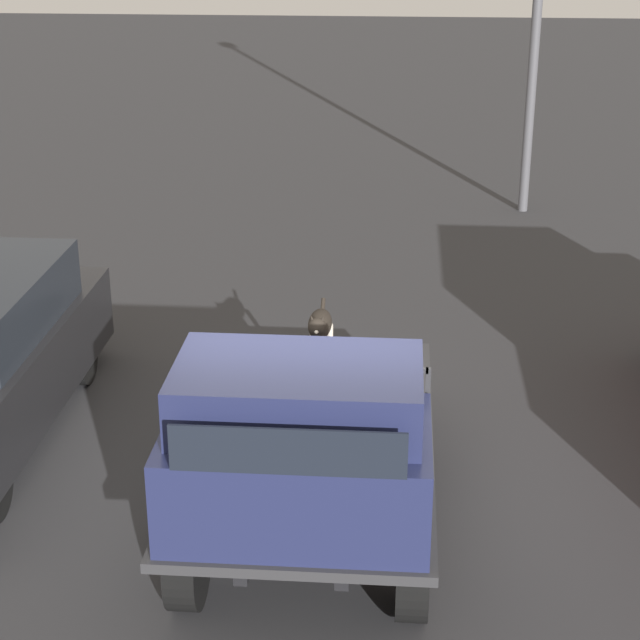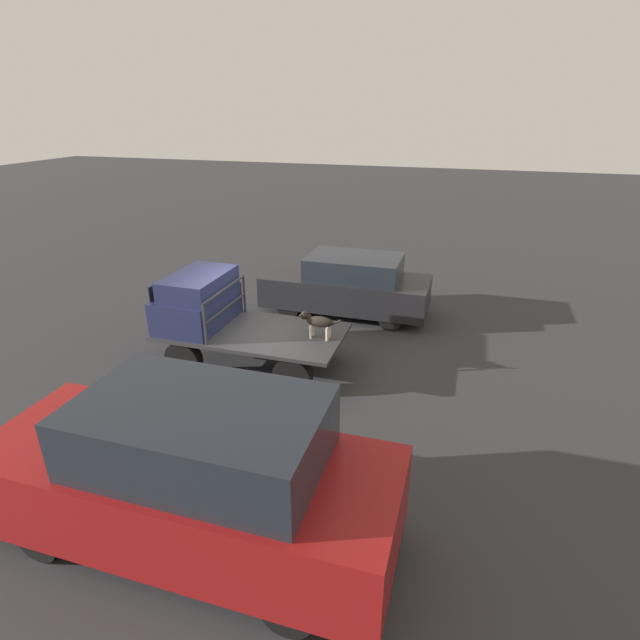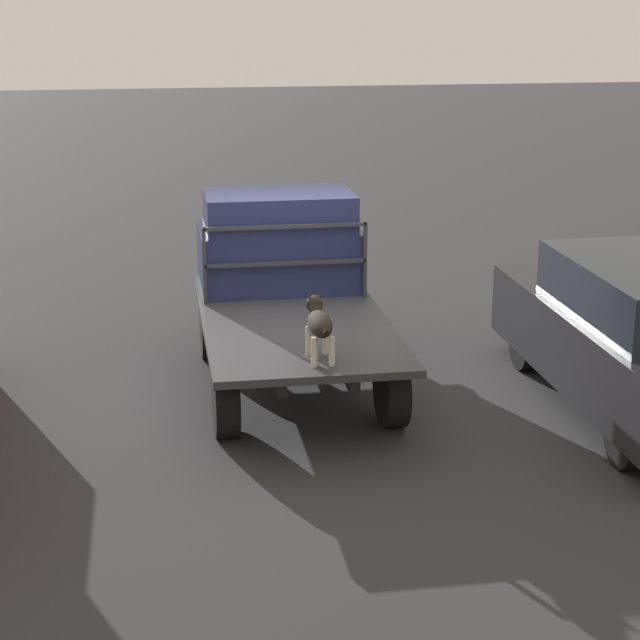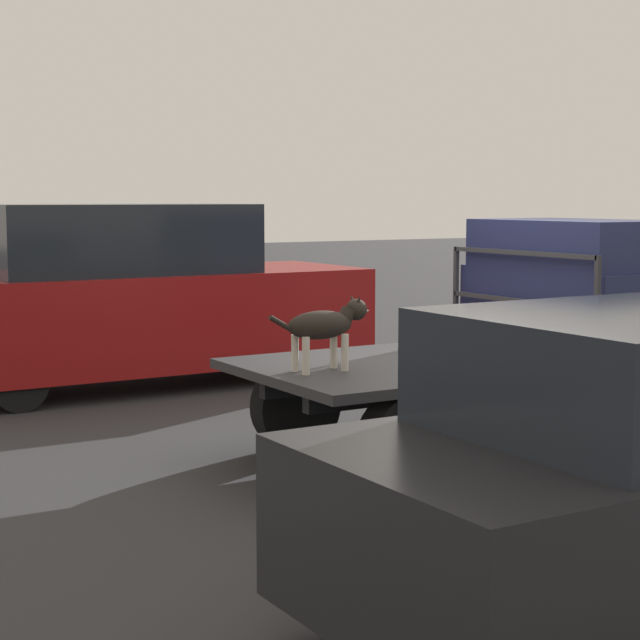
# 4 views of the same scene
# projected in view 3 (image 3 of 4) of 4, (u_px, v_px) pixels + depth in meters

# --- Properties ---
(ground_plane) EXTENTS (80.00, 80.00, 0.00)m
(ground_plane) POSITION_uv_depth(u_px,v_px,m) (294.00, 388.00, 12.09)
(ground_plane) COLOR #2D2D30
(flatbed_truck) EXTENTS (3.97, 2.02, 0.86)m
(flatbed_truck) POSITION_uv_depth(u_px,v_px,m) (293.00, 336.00, 11.91)
(flatbed_truck) COLOR black
(flatbed_truck) RESTS_ON ground
(truck_cab) EXTENTS (1.27, 1.90, 1.17)m
(truck_cab) POSITION_uv_depth(u_px,v_px,m) (279.00, 242.00, 12.87)
(truck_cab) COLOR #1E2347
(truck_cab) RESTS_ON flatbed_truck
(truck_headboard) EXTENTS (0.04, 1.90, 0.90)m
(truck_headboard) POSITION_uv_depth(u_px,v_px,m) (286.00, 251.00, 12.22)
(truck_headboard) COLOR #2D2D30
(truck_headboard) RESTS_ON flatbed_truck
(dog) EXTENTS (0.92, 0.23, 0.60)m
(dog) POSITION_uv_depth(u_px,v_px,m) (319.00, 322.00, 10.36)
(dog) COLOR beige
(dog) RESTS_ON flatbed_truck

